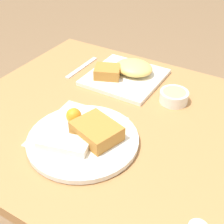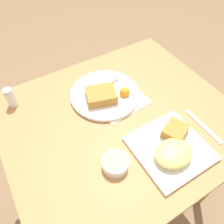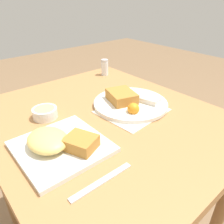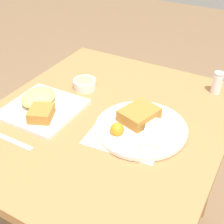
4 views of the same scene
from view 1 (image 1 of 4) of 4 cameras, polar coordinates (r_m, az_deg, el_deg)
dining_table at (r=0.98m, az=-0.16°, el=-5.65°), size 0.90×0.79×0.76m
menu_card at (r=0.87m, az=-6.23°, el=-3.52°), size 0.23×0.25×0.00m
plate_square_near at (r=1.10m, az=2.58°, el=7.16°), size 0.24×0.24×0.06m
plate_oval_far at (r=0.82m, az=-5.11°, el=-4.53°), size 0.29×0.29×0.05m
sauce_ramekin at (r=0.99m, az=11.25°, el=2.80°), size 0.09×0.09×0.04m
butter_knife at (r=1.18m, az=-5.54°, el=8.12°), size 0.02×0.18×0.00m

